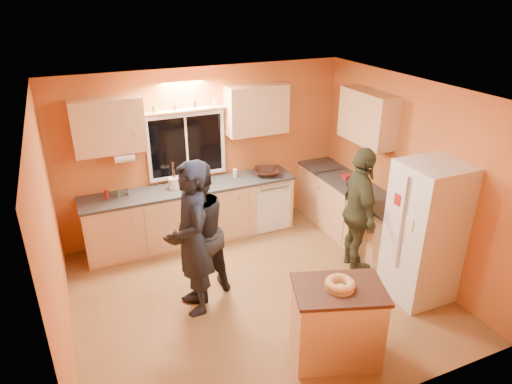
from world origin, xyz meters
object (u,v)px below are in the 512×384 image
person_left (193,239)px  person_right (359,211)px  refrigerator (425,232)px  island (336,322)px  person_center (196,233)px

person_left → person_right: (2.29, -0.08, -0.07)m
refrigerator → person_right: size_ratio=1.01×
person_right → island: bearing=156.0°
island → person_right: person_right is taller
person_center → person_right: 2.21m
island → person_right: (1.17, 1.33, 0.44)m
refrigerator → person_center: (-2.58, 1.08, 0.01)m
person_left → island: bearing=40.5°
person_center → person_right: person_center is taller
island → person_center: person_center is taller
island → person_center: 1.95m
island → person_right: size_ratio=0.60×
island → person_left: size_ratio=0.56×
person_left → person_center: person_left is taller
refrigerator → person_left: size_ratio=0.94×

